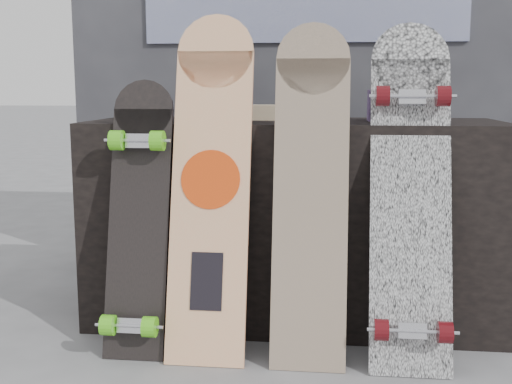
# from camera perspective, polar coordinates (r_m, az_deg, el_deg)

# --- Properties ---
(ground) EXTENTS (60.00, 60.00, 0.00)m
(ground) POSITION_cam_1_polar(r_m,az_deg,el_deg) (2.24, 2.58, -15.21)
(ground) COLOR slate
(ground) RESTS_ON ground
(vendor_table) EXTENTS (1.60, 0.60, 0.80)m
(vendor_table) POSITION_cam_1_polar(r_m,az_deg,el_deg) (2.59, 3.41, -2.50)
(vendor_table) COLOR black
(vendor_table) RESTS_ON ground
(booth) EXTENTS (2.40, 0.22, 2.20)m
(booth) POSITION_cam_1_polar(r_m,az_deg,el_deg) (3.39, 4.32, 12.17)
(booth) COLOR #313136
(booth) RESTS_ON ground
(merch_box_purple) EXTENTS (0.18, 0.12, 0.10)m
(merch_box_purple) POSITION_cam_1_polar(r_m,az_deg,el_deg) (2.56, -3.35, 7.49)
(merch_box_purple) COLOR #5A3670
(merch_box_purple) RESTS_ON vendor_table
(merch_box_small) EXTENTS (0.14, 0.14, 0.12)m
(merch_box_small) POSITION_cam_1_polar(r_m,az_deg,el_deg) (2.57, 11.51, 7.55)
(merch_box_small) COLOR #5A3670
(merch_box_small) RESTS_ON vendor_table
(merch_box_flat) EXTENTS (0.22, 0.10, 0.06)m
(merch_box_flat) POSITION_cam_1_polar(r_m,az_deg,el_deg) (2.59, 0.69, 7.09)
(merch_box_flat) COLOR #D1B78C
(merch_box_flat) RESTS_ON vendor_table
(longboard_geisha) EXTENTS (0.27, 0.34, 1.19)m
(longboard_geisha) POSITION_cam_1_polar(r_m,az_deg,el_deg) (2.24, -4.01, 1.54)
(longboard_geisha) COLOR beige
(longboard_geisha) RESTS_ON ground
(longboard_celtic) EXTENTS (0.25, 0.27, 1.15)m
(longboard_celtic) POSITION_cam_1_polar(r_m,az_deg,el_deg) (2.17, 4.90, 0.82)
(longboard_celtic) COLOR beige
(longboard_celtic) RESTS_ON ground
(longboard_cascadia) EXTENTS (0.27, 0.43, 1.16)m
(longboard_cascadia) POSITION_cam_1_polar(r_m,az_deg,el_deg) (2.22, 13.58, 0.55)
(longboard_cascadia) COLOR white
(longboard_cascadia) RESTS_ON ground
(skateboard_dark) EXTENTS (0.21, 0.32, 0.96)m
(skateboard_dark) POSITION_cam_1_polar(r_m,az_deg,el_deg) (2.28, -10.43, -1.90)
(skateboard_dark) COLOR black
(skateboard_dark) RESTS_ON ground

